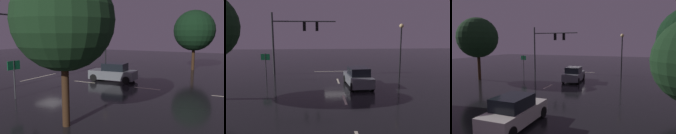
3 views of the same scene
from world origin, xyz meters
TOP-DOWN VIEW (x-y plane):
  - ground_plane at (0.00, 0.00)m, footprint 80.00×80.00m
  - traffic_signal_assembly at (4.77, -0.29)m, footprint 7.16×0.47m
  - lane_dash_far at (0.00, 4.00)m, footprint 0.16×2.20m
  - lane_dash_mid at (0.00, 10.00)m, footprint 0.16×2.20m
  - stop_bar at (0.00, -1.48)m, footprint 5.00×0.16m
  - car_approaching at (-1.58, 6.16)m, footprint 2.18×4.47m
  - street_lamp_left_kerb at (-6.65, 2.61)m, footprint 0.44×0.44m
  - route_sign at (7.08, 2.98)m, footprint 0.90×0.23m

SIDE VIEW (x-z plane):
  - ground_plane at x=0.00m, z-range 0.00..0.00m
  - lane_dash_far at x=0.00m, z-range 0.00..0.01m
  - lane_dash_mid at x=0.00m, z-range 0.00..0.01m
  - stop_bar at x=0.00m, z-range 0.00..0.01m
  - car_approaching at x=-1.58m, z-range -0.05..1.65m
  - route_sign at x=7.08m, z-range 0.59..3.25m
  - street_lamp_left_kerb at x=-6.65m, z-range 1.06..6.65m
  - traffic_signal_assembly at x=4.77m, z-range 1.17..8.07m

